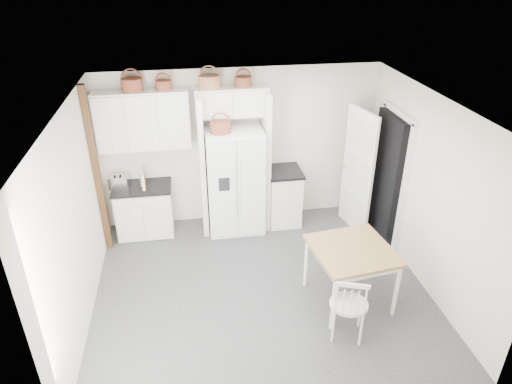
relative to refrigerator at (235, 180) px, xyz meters
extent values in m
plane|color=#292A30|center=(0.15, -1.65, -0.87)|extent=(4.50, 4.50, 0.00)
plane|color=white|center=(0.15, -1.65, 1.73)|extent=(4.50, 4.50, 0.00)
plane|color=silver|center=(0.15, 0.35, 0.43)|extent=(4.50, 0.00, 4.50)
plane|color=silver|center=(-2.10, -1.65, 0.43)|extent=(0.00, 4.00, 4.00)
plane|color=silver|center=(2.40, -1.65, 0.43)|extent=(0.00, 4.00, 4.00)
cube|color=white|center=(0.00, 0.00, 0.00)|extent=(0.90, 0.72, 1.74)
cube|color=silver|center=(-1.48, 0.05, -0.46)|extent=(0.88, 0.56, 0.82)
cube|color=silver|center=(0.82, 0.05, -0.41)|extent=(0.53, 0.63, 0.93)
cube|color=brown|center=(1.26, -2.07, -0.46)|extent=(1.10, 1.10, 0.82)
cube|color=silver|center=(1.03, -2.67, -0.40)|extent=(0.57, 0.54, 0.94)
cube|color=black|center=(-1.48, 0.05, -0.03)|extent=(0.92, 0.59, 0.04)
cube|color=black|center=(0.82, 0.05, 0.08)|extent=(0.57, 0.67, 0.04)
cube|color=silver|center=(-1.82, 0.05, 0.09)|extent=(0.30, 0.19, 0.20)
cube|color=maroon|center=(-1.44, -0.03, 0.09)|extent=(0.05, 0.14, 0.21)
cube|color=#F3E9B9|center=(-1.45, -0.03, 0.12)|extent=(0.08, 0.18, 0.27)
cylinder|color=brown|center=(-1.44, 0.18, 1.57)|extent=(0.32, 0.32, 0.19)
cylinder|color=brown|center=(-1.00, 0.18, 1.55)|extent=(0.24, 0.24, 0.14)
cylinder|color=brown|center=(-0.33, 0.18, 1.57)|extent=(0.33, 0.33, 0.18)
cylinder|color=brown|center=(0.18, 0.18, 1.55)|extent=(0.26, 0.26, 0.15)
cylinder|color=brown|center=(-0.21, -0.10, 0.95)|extent=(0.32, 0.32, 0.17)
cube|color=silver|center=(-1.35, 0.18, 1.03)|extent=(1.40, 0.34, 0.90)
cube|color=silver|center=(0.00, 0.18, 1.26)|extent=(1.12, 0.34, 0.45)
cube|color=silver|center=(-0.51, 0.05, 0.28)|extent=(0.08, 0.60, 2.30)
cube|color=silver|center=(0.51, 0.05, 0.28)|extent=(0.08, 0.60, 2.30)
cube|color=#3E2210|center=(-2.05, -0.30, 0.43)|extent=(0.09, 0.09, 2.60)
cube|color=black|center=(2.31, -0.65, 0.16)|extent=(0.18, 0.85, 2.05)
cube|color=white|center=(1.95, -0.31, 0.16)|extent=(0.21, 0.79, 2.05)
camera|label=1|loc=(-0.72, -6.57, 3.29)|focal=32.00mm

